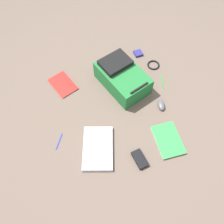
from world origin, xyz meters
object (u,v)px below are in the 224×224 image
at_px(book_manual, 168,140).
at_px(pen_blue, 59,141).
at_px(backpack, 122,77).
at_px(laptop, 98,148).
at_px(book_red, 63,84).
at_px(power_brick, 140,159).
at_px(pen_black, 162,81).
at_px(cable_coil, 153,65).
at_px(computer_mouse, 161,105).
at_px(earbud_pouch, 138,53).

distance_m(book_manual, pen_blue, 0.83).
distance_m(backpack, laptop, 0.64).
distance_m(book_red, pen_blue, 0.54).
bearing_deg(backpack, power_brick, 68.23).
relative_size(book_red, pen_black, 1.78).
bearing_deg(cable_coil, power_brick, 47.35).
bearing_deg(laptop, computer_mouse, -174.76).
relative_size(book_manual, book_red, 1.19).
bearing_deg(cable_coil, book_red, -16.10).
distance_m(laptop, book_manual, 0.54).
relative_size(power_brick, pen_black, 0.93).
bearing_deg(backpack, pen_black, 152.06).
xyz_separation_m(laptop, pen_blue, (0.22, -0.21, -0.01)).
bearing_deg(earbud_pouch, pen_black, 89.37).
distance_m(book_red, earbud_pouch, 0.77).
bearing_deg(book_manual, earbud_pouch, -110.11).
distance_m(laptop, book_red, 0.68).
bearing_deg(pen_black, power_brick, 39.87).
xyz_separation_m(backpack, earbud_pouch, (-0.32, -0.21, -0.08)).
distance_m(laptop, cable_coil, 0.96).
height_order(computer_mouse, pen_black, computer_mouse).
bearing_deg(power_brick, book_manual, -177.02).
bearing_deg(book_manual, pen_blue, -30.75).
bearing_deg(pen_black, computer_mouse, 49.76).
distance_m(backpack, pen_black, 0.37).
distance_m(book_manual, pen_black, 0.56).
relative_size(laptop, computer_mouse, 3.86).
relative_size(cable_coil, pen_blue, 0.85).
relative_size(book_red, earbud_pouch, 3.57).
bearing_deg(pen_black, earbud_pouch, -90.63).
bearing_deg(book_red, book_manual, 116.94).
bearing_deg(book_manual, pen_black, -123.24).
xyz_separation_m(book_manual, cable_coil, (-0.35, -0.66, -0.00)).
bearing_deg(cable_coil, laptop, 27.93).
xyz_separation_m(backpack, pen_blue, (0.70, 0.22, -0.09)).
distance_m(computer_mouse, cable_coil, 0.44).
distance_m(pen_blue, earbud_pouch, 1.11).
bearing_deg(book_red, pen_blue, 61.53).
height_order(backpack, earbud_pouch, backpack).
height_order(book_red, power_brick, power_brick).
xyz_separation_m(laptop, computer_mouse, (-0.63, -0.06, 0.00)).
bearing_deg(computer_mouse, power_brick, -119.08).
bearing_deg(computer_mouse, book_manual, -91.46).
bearing_deg(pen_blue, laptop, 137.12).
relative_size(cable_coil, pen_black, 0.76).
relative_size(backpack, cable_coil, 4.20).
bearing_deg(book_manual, laptop, -23.91).
xyz_separation_m(backpack, power_brick, (0.26, 0.65, -0.08)).
xyz_separation_m(book_red, cable_coil, (-0.81, 0.23, 0.00)).
bearing_deg(cable_coil, pen_black, 76.99).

